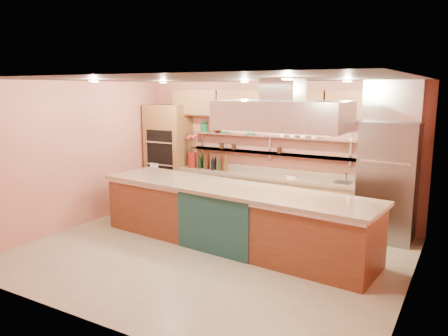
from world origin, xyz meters
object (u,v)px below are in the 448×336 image
Objects in this scene: refrigerator at (388,182)px; copper_kettle at (216,129)px; kitchen_scale at (292,176)px; green_canister at (250,130)px; flower_vase at (192,160)px; island at (231,216)px.

refrigerator is 11.86× the size of copper_kettle.
copper_kettle is at bearing -169.81° from kitchen_scale.
flower_vase is at bearing -170.52° from green_canister.
kitchen_scale is 1.34m from green_canister.
island is at bearing -53.13° from copper_kettle.
green_canister is at bearing 112.33° from island.
kitchen_scale is 0.91× the size of green_canister.
green_canister is at bearing 9.48° from flower_vase.
copper_kettle reaches higher than island.
flower_vase is at bearing 179.86° from refrigerator.
refrigerator reaches higher than copper_kettle.
flower_vase is at bearing -155.86° from copper_kettle.
refrigerator is 1.78m from kitchen_scale.
green_canister reaches higher than island.
flower_vase is 2.02× the size of kitchen_scale.
kitchen_scale is (0.46, 1.64, 0.46)m from island.
refrigerator is 4.13m from flower_vase.
refrigerator is 2.92m from green_canister.
island is (-2.24, -1.63, -0.54)m from refrigerator.
flower_vase is 1.51m from green_canister.
green_canister reaches higher than flower_vase.
island reaches higher than kitchen_scale.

